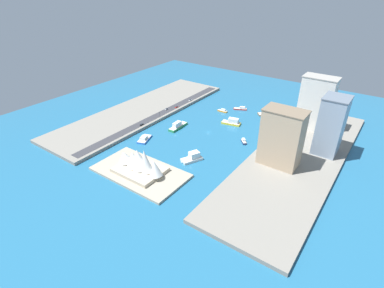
{
  "coord_description": "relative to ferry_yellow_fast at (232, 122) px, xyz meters",
  "views": [
    {
      "loc": [
        -146.91,
        234.6,
        141.45
      ],
      "look_at": [
        -4.23,
        34.91,
        3.08
      ],
      "focal_mm": 27.88,
      "sensor_mm": 36.0,
      "label": 1
    }
  ],
  "objects": [
    {
      "name": "ground_plane",
      "position": [
        10.94,
        31.07,
        -2.71
      ],
      "size": [
        440.0,
        440.0,
        0.0
      ],
      "primitive_type": "plane",
      "color": "#23668E"
    },
    {
      "name": "quay_west",
      "position": [
        -82.12,
        31.07,
        -1.11
      ],
      "size": [
        70.0,
        240.0,
        3.21
      ],
      "primitive_type": "cube",
      "color": "gray",
      "rests_on": "ground_plane"
    },
    {
      "name": "quay_east",
      "position": [
        104.0,
        31.07,
        -1.11
      ],
      "size": [
        70.0,
        240.0,
        3.21
      ],
      "primitive_type": "cube",
      "color": "gray",
      "rests_on": "ground_plane"
    },
    {
      "name": "peninsula_point",
      "position": [
        16.15,
        126.09,
        -1.71
      ],
      "size": [
        77.54,
        42.64,
        2.0
      ],
      "primitive_type": "cube",
      "color": "#A89E89",
      "rests_on": "ground_plane"
    },
    {
      "name": "road_strip",
      "position": [
        77.43,
        31.07,
        0.57
      ],
      "size": [
        10.15,
        228.0,
        0.15
      ],
      "primitive_type": "cube",
      "color": "#38383D",
      "rests_on": "quay_east"
    },
    {
      "name": "ferry_yellow_fast",
      "position": [
        0.0,
        0.0,
        0.0
      ],
      "size": [
        22.36,
        11.81,
        7.14
      ],
      "color": "yellow",
      "rests_on": "ground_plane"
    },
    {
      "name": "ferry_white_commuter",
      "position": [
        -7.47,
        84.73,
        0.17
      ],
      "size": [
        15.76,
        20.62,
        7.73
      ],
      "color": "silver",
      "rests_on": "ground_plane"
    },
    {
      "name": "patrol_launch_navy",
      "position": [
        -29.52,
        29.85,
        -1.31
      ],
      "size": [
        9.05,
        9.9,
        3.75
      ],
      "color": "#1E284C",
      "rests_on": "ground_plane"
    },
    {
      "name": "barge_flat_brown",
      "position": [
        -21.68,
        -47.38,
        -1.5
      ],
      "size": [
        21.7,
        20.08,
        3.49
      ],
      "color": "brown",
      "rests_on": "ground_plane"
    },
    {
      "name": "tugboat_red",
      "position": [
        11.39,
        -42.53,
        -1.35
      ],
      "size": [
        16.23,
        11.22,
        3.83
      ],
      "color": "red",
      "rests_on": "ground_plane"
    },
    {
      "name": "water_taxi_orange",
      "position": [
        25.92,
        -23.83,
        -1.33
      ],
      "size": [
        12.92,
        3.75,
        3.89
      ],
      "color": "orange",
      "rests_on": "ground_plane"
    },
    {
      "name": "ferry_green_doubledeck",
      "position": [
        42.56,
        41.75,
        -0.25
      ],
      "size": [
        7.81,
        27.45,
        7.22
      ],
      "color": "#2D8C4C",
      "rests_on": "ground_plane"
    },
    {
      "name": "catamaran_blue",
      "position": [
        52.85,
        82.51,
        -1.19
      ],
      "size": [
        14.3,
        20.33,
        4.61
      ],
      "color": "blue",
      "rests_on": "ground_plane"
    },
    {
      "name": "hotel_broad_white",
      "position": [
        -74.3,
        -35.56,
        27.61
      ],
      "size": [
        32.92,
        18.94,
        54.17
      ],
      "color": "silver",
      "rests_on": "quay_west"
    },
    {
      "name": "apartment_midrise_tan",
      "position": [
        -71.67,
        50.82,
        24.83
      ],
      "size": [
        33.22,
        20.44,
        48.61
      ],
      "color": "tan",
      "rests_on": "quay_west"
    },
    {
      "name": "tower_tall_glass",
      "position": [
        -98.99,
        7.82,
        26.57
      ],
      "size": [
        20.76,
        24.28,
        52.08
      ],
      "color": "#8C9EB2",
      "rests_on": "quay_west"
    },
    {
      "name": "pickup_red",
      "position": [
        73.79,
        4.1,
        1.42
      ],
      "size": [
        2.02,
        4.79,
        1.57
      ],
      "color": "black",
      "rests_on": "road_strip"
    },
    {
      "name": "suv_black",
      "position": [
        73.86,
        64.27,
        1.42
      ],
      "size": [
        1.9,
        4.6,
        1.58
      ],
      "color": "black",
      "rests_on": "road_strip"
    },
    {
      "name": "van_white",
      "position": [
        73.61,
        -24.08,
        1.47
      ],
      "size": [
        2.2,
        4.96,
        1.69
      ],
      "color": "black",
      "rests_on": "road_strip"
    },
    {
      "name": "sedan_silver",
      "position": [
        79.56,
        16.14,
        1.46
      ],
      "size": [
        2.08,
        4.75,
        1.66
      ],
      "color": "black",
      "rests_on": "road_strip"
    },
    {
      "name": "traffic_light_waterfront",
      "position": [
        70.86,
        38.23,
        4.84
      ],
      "size": [
        0.36,
        0.36,
        6.5
      ],
      "color": "black",
      "rests_on": "quay_east"
    },
    {
      "name": "opera_landmark",
      "position": [
        16.6,
        126.09,
        7.31
      ],
      "size": [
        47.32,
        29.86,
        22.76
      ],
      "color": "#BCAD93",
      "rests_on": "peninsula_point"
    },
    {
      "name": "park_tree_cluster",
      "position": [
        -73.57,
        14.57,
        6.24
      ],
      "size": [
        12.31,
        20.3,
        9.39
      ],
      "color": "brown",
      "rests_on": "quay_west"
    }
  ]
}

